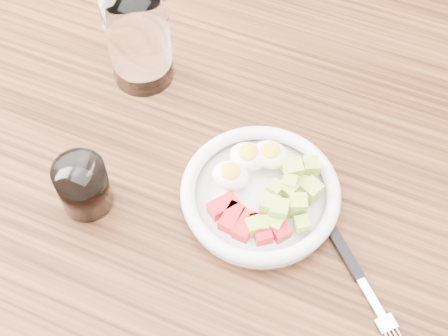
# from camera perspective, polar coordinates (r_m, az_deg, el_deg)

# --- Properties ---
(dining_table) EXTENTS (1.50, 0.90, 0.77)m
(dining_table) POSITION_cam_1_polar(r_m,az_deg,el_deg) (0.85, 0.35, -5.47)
(dining_table) COLOR brown
(dining_table) RESTS_ON ground
(bowl) EXTENTS (0.19, 0.19, 0.05)m
(bowl) POSITION_cam_1_polar(r_m,az_deg,el_deg) (0.75, 3.42, -2.19)
(bowl) COLOR white
(bowl) RESTS_ON dining_table
(fork) EXTENTS (0.14, 0.14, 0.01)m
(fork) POSITION_cam_1_polar(r_m,az_deg,el_deg) (0.73, 11.57, -8.63)
(fork) COLOR black
(fork) RESTS_ON dining_table
(water_glass) EXTENTS (0.08, 0.08, 0.15)m
(water_glass) POSITION_cam_1_polar(r_m,az_deg,el_deg) (0.83, -7.85, 11.86)
(water_glass) COLOR white
(water_glass) RESTS_ON dining_table
(coffee_glass) EXTENTS (0.06, 0.06, 0.07)m
(coffee_glass) POSITION_cam_1_polar(r_m,az_deg,el_deg) (0.75, -12.73, -1.64)
(coffee_glass) COLOR white
(coffee_glass) RESTS_ON dining_table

